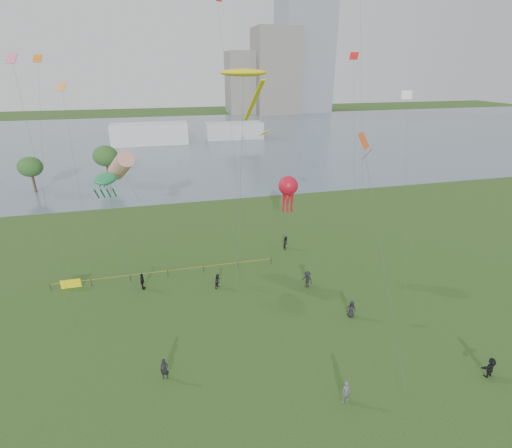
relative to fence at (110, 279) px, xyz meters
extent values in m
plane|color=#1F3C13|center=(14.84, -15.90, -0.55)|extent=(400.00, 400.00, 0.00)
cube|color=slate|center=(14.84, 84.10, -0.53)|extent=(400.00, 120.00, 0.08)
cube|color=slate|center=(60.84, 146.10, 18.45)|extent=(20.00, 20.00, 38.00)
cube|color=slate|center=(46.84, 152.10, 13.45)|extent=(16.00, 18.00, 28.00)
cube|color=silver|center=(2.84, 79.10, 2.45)|extent=(22.00, 8.00, 6.00)
cube|color=silver|center=(28.84, 82.10, 1.95)|extent=(18.00, 7.00, 5.00)
cylinder|color=#3A2B1A|center=(-4.57, 39.92, 1.11)|extent=(0.44, 0.44, 3.33)
ellipsoid|color=#316025|center=(-4.57, 39.92, 4.85)|extent=(4.74, 4.74, 4.00)
cylinder|color=#3A2B1A|center=(-17.10, 36.42, 0.94)|extent=(0.44, 0.44, 2.99)
ellipsoid|color=#316025|center=(-17.10, 36.42, 4.29)|extent=(4.25, 4.25, 3.59)
cylinder|color=black|center=(-5.88, 0.00, -0.13)|extent=(0.07, 0.07, 0.85)
cylinder|color=black|center=(-1.88, 0.00, -0.13)|extent=(0.07, 0.07, 0.85)
cylinder|color=black|center=(2.12, 0.00, -0.13)|extent=(0.07, 0.07, 0.85)
cylinder|color=black|center=(6.12, 0.00, -0.13)|extent=(0.07, 0.07, 0.85)
cylinder|color=black|center=(10.12, 0.00, -0.13)|extent=(0.07, 0.07, 0.85)
cylinder|color=black|center=(14.12, 0.00, -0.13)|extent=(0.07, 0.07, 0.85)
cylinder|color=black|center=(18.12, 0.00, -0.13)|extent=(0.07, 0.07, 0.85)
cylinder|color=gold|center=(6.12, 0.00, 0.19)|extent=(24.00, 0.03, 0.03)
cube|color=#FFEE0D|center=(-3.88, 0.00, 0.00)|extent=(2.00, 0.04, 1.00)
imported|color=#58595F|center=(17.87, -20.09, 0.34)|extent=(0.65, 0.43, 1.78)
imported|color=black|center=(11.27, -3.52, 0.26)|extent=(0.99, 1.00, 1.63)
imported|color=black|center=(20.47, -5.66, 0.40)|extent=(1.31, 1.41, 1.91)
imported|color=black|center=(3.52, -1.93, 0.37)|extent=(0.59, 1.13, 1.84)
imported|color=black|center=(22.69, -11.36, 0.28)|extent=(0.97, 0.84, 1.67)
imported|color=black|center=(29.50, -20.48, 0.28)|extent=(1.62, 0.76, 1.68)
imported|color=black|center=(5.61, -14.94, 0.32)|extent=(0.71, 0.54, 1.76)
imported|color=black|center=(21.07, 3.52, 0.30)|extent=(1.01, 1.05, 1.71)
cylinder|color=#3F3F42|center=(14.10, -2.28, 10.01)|extent=(2.31, 6.55, 21.13)
ellipsoid|color=yellow|center=(15.24, 0.98, 20.57)|extent=(4.72, 2.95, 0.74)
cube|color=yellow|center=(15.24, -3.22, 18.17)|extent=(0.36, 6.98, 4.09)
cube|color=yellow|center=(15.24, -7.02, 16.07)|extent=(0.95, 0.95, 0.42)
cylinder|color=#3F3F42|center=(4.88, 2.12, 5.30)|extent=(5.30, 5.62, 11.72)
cylinder|color=red|center=(2.25, 4.91, 11.15)|extent=(3.71, 5.15, 3.85)
cylinder|color=#181BAD|center=(0.85, 3.71, 9.55)|extent=(0.60, 1.13, 0.88)
cylinder|color=#181BAD|center=(0.57, 4.09, 9.55)|extent=(0.60, 1.13, 0.88)
cylinder|color=#181BAD|center=(0.12, 3.95, 9.55)|extent=(0.60, 1.13, 0.88)
cylinder|color=#181BAD|center=(0.12, 3.48, 9.55)|extent=(0.60, 1.13, 0.88)
cylinder|color=#181BAD|center=(0.57, 3.33, 9.55)|extent=(0.60, 1.13, 0.88)
cylinder|color=#3F3F42|center=(1.73, -0.56, 5.08)|extent=(1.44, 4.28, 11.28)
ellipsoid|color=#17803C|center=(1.02, 1.57, 10.71)|extent=(2.20, 3.97, 0.77)
cylinder|color=#17803C|center=(0.22, -0.03, 9.71)|extent=(0.16, 1.79, 1.54)
cylinder|color=#17803C|center=(0.77, -0.03, 9.71)|extent=(0.16, 1.79, 1.54)
cylinder|color=#17803C|center=(1.32, -0.03, 9.71)|extent=(0.16, 1.79, 1.54)
cylinder|color=#17803C|center=(1.87, -0.03, 9.71)|extent=(0.16, 1.79, 1.54)
cylinder|color=#3F3F42|center=(18.61, -3.04, 4.47)|extent=(1.69, 3.40, 10.06)
sphere|color=red|center=(19.44, -1.35, 9.49)|extent=(2.08, 2.08, 2.08)
cylinder|color=red|center=(19.94, -1.35, 7.89)|extent=(0.18, 0.54, 2.60)
cylinder|color=red|center=(19.69, -0.92, 7.89)|extent=(0.49, 0.36, 2.61)
cylinder|color=red|center=(19.19, -0.92, 7.89)|extent=(0.49, 0.36, 2.61)
cylinder|color=red|center=(18.94, -1.35, 7.89)|extent=(0.18, 0.54, 2.60)
cylinder|color=red|center=(19.19, -1.79, 7.89)|extent=(0.49, 0.36, 2.61)
cylinder|color=red|center=(19.69, -1.79, 7.89)|extent=(0.49, 0.36, 2.61)
cylinder|color=#3F3F42|center=(23.46, -13.76, 7.20)|extent=(2.46, 14.26, 15.53)
cube|color=#DE4C13|center=(24.68, -6.64, 14.95)|extent=(1.68, 1.68, 1.37)
cylinder|color=#DE4C13|center=(24.68, -7.54, 13.95)|extent=(0.08, 1.58, 1.35)
cube|color=orange|center=(-4.81, 8.85, 21.87)|extent=(1.04, 1.00, 0.76)
cube|color=white|center=(28.83, -5.99, 18.75)|extent=(0.97, 0.68, 0.76)
cube|color=#E5598C|center=(-3.90, -1.63, 21.73)|extent=(1.05, 0.91, 0.76)
cube|color=orange|center=(-1.77, 3.14, 19.36)|extent=(1.01, 0.76, 0.76)
cube|color=red|center=(27.85, 2.98, 22.15)|extent=(1.04, 0.85, 0.76)
camera|label=1|loc=(7.31, -37.10, 21.22)|focal=26.00mm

